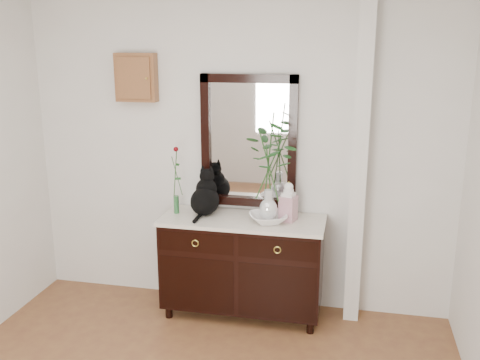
% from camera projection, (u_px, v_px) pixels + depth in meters
% --- Properties ---
extents(wall_back, '(3.60, 0.04, 2.70)m').
position_uv_depth(wall_back, '(237.00, 152.00, 4.46)').
color(wall_back, silver).
rests_on(wall_back, ground).
extents(pilaster, '(0.12, 0.20, 2.70)m').
position_uv_depth(pilaster, '(360.00, 159.00, 4.18)').
color(pilaster, silver).
rests_on(pilaster, ground).
extents(sideboard, '(1.33, 0.52, 0.82)m').
position_uv_depth(sideboard, '(243.00, 262.00, 4.43)').
color(sideboard, black).
rests_on(sideboard, ground).
extents(wall_mirror, '(0.80, 0.06, 1.10)m').
position_uv_depth(wall_mirror, '(249.00, 142.00, 4.40)').
color(wall_mirror, black).
rests_on(wall_mirror, wall_back).
extents(key_cabinet, '(0.35, 0.10, 0.40)m').
position_uv_depth(key_cabinet, '(136.00, 77.00, 4.44)').
color(key_cabinet, brown).
rests_on(key_cabinet, wall_back).
extents(cat, '(0.27, 0.33, 0.38)m').
position_uv_depth(cat, '(205.00, 192.00, 4.39)').
color(cat, black).
rests_on(cat, sideboard).
extents(lotus_bowl, '(0.39, 0.39, 0.07)m').
position_uv_depth(lotus_bowl, '(268.00, 218.00, 4.23)').
color(lotus_bowl, white).
rests_on(lotus_bowl, sideboard).
extents(vase_branches, '(0.43, 0.43, 0.87)m').
position_uv_depth(vase_branches, '(269.00, 167.00, 4.12)').
color(vase_branches, silver).
rests_on(vase_branches, lotus_bowl).
extents(bud_vase_rose, '(0.07, 0.07, 0.58)m').
position_uv_depth(bud_vase_rose, '(176.00, 180.00, 4.40)').
color(bud_vase_rose, '#2B6635').
rests_on(bud_vase_rose, sideboard).
extents(ginger_jar, '(0.15, 0.15, 0.32)m').
position_uv_depth(ginger_jar, '(288.00, 201.00, 4.25)').
color(ginger_jar, white).
rests_on(ginger_jar, sideboard).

